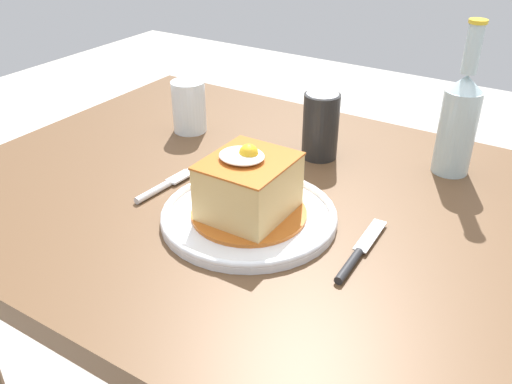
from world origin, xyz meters
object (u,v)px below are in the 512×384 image
beer_bottle_clear (459,119)px  main_plate (249,215)px  soda_can (321,126)px  drinking_glass (189,110)px  knife (355,257)px  fork (162,187)px

beer_bottle_clear → main_plate: bearing=-123.3°
soda_can → drinking_glass: bearing=-173.2°
main_plate → beer_bottle_clear: 0.40m
soda_can → drinking_glass: soda_can is taller
knife → soda_can: (-0.19, 0.26, 0.06)m
main_plate → drinking_glass: drinking_glass is taller
main_plate → knife: 0.18m
soda_can → drinking_glass: size_ratio=1.18×
fork → drinking_glass: 0.25m
soda_can → beer_bottle_clear: beer_bottle_clear is taller
main_plate → beer_bottle_clear: (0.22, 0.33, 0.09)m
fork → drinking_glass: size_ratio=1.35×
fork → beer_bottle_clear: (0.39, 0.33, 0.09)m
main_plate → knife: (0.18, -0.01, -0.00)m
fork → drinking_glass: (-0.11, 0.22, 0.04)m
knife → main_plate: bearing=177.6°
main_plate → beer_bottle_clear: bearing=56.7°
fork → knife: same height
drinking_glass → knife: bearing=-26.2°
knife → beer_bottle_clear: 0.35m
fork → knife: size_ratio=0.86×
beer_bottle_clear → drinking_glass: bearing=-168.3°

